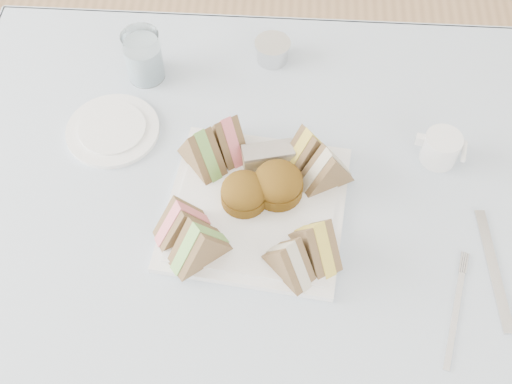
# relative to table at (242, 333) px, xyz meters

# --- Properties ---
(table) EXTENTS (0.90, 0.90, 0.74)m
(table) POSITION_rel_table_xyz_m (0.00, 0.00, 0.00)
(table) COLOR brown
(table) RESTS_ON floor
(tablecloth) EXTENTS (1.02, 1.02, 0.01)m
(tablecloth) POSITION_rel_table_xyz_m (0.00, 0.00, 0.37)
(tablecloth) COLOR silver
(tablecloth) RESTS_ON table
(serving_plate) EXTENTS (0.30, 0.30, 0.01)m
(serving_plate) POSITION_rel_table_xyz_m (0.02, 0.06, 0.38)
(serving_plate) COLOR white
(serving_plate) RESTS_ON tablecloth
(sandwich_fl_a) EXTENTS (0.09, 0.08, 0.08)m
(sandwich_fl_a) POSITION_rel_table_xyz_m (-0.08, 0.01, 0.43)
(sandwich_fl_a) COLOR brown
(sandwich_fl_a) RESTS_ON serving_plate
(sandwich_fl_b) EXTENTS (0.10, 0.09, 0.08)m
(sandwich_fl_b) POSITION_rel_table_xyz_m (-0.05, -0.03, 0.43)
(sandwich_fl_b) COLOR brown
(sandwich_fl_b) RESTS_ON serving_plate
(sandwich_fr_a) EXTENTS (0.09, 0.10, 0.08)m
(sandwich_fr_a) POSITION_rel_table_xyz_m (0.12, -0.02, 0.43)
(sandwich_fr_a) COLOR brown
(sandwich_fr_a) RESTS_ON serving_plate
(sandwich_fr_b) EXTENTS (0.09, 0.09, 0.07)m
(sandwich_fr_b) POSITION_rel_table_xyz_m (0.08, -0.05, 0.43)
(sandwich_fr_b) COLOR brown
(sandwich_fr_b) RESTS_ON serving_plate
(sandwich_bl_a) EXTENTS (0.09, 0.10, 0.08)m
(sandwich_bl_a) POSITION_rel_table_xyz_m (-0.07, 0.14, 0.43)
(sandwich_bl_a) COLOR brown
(sandwich_bl_a) RESTS_ON serving_plate
(sandwich_bl_b) EXTENTS (0.08, 0.10, 0.08)m
(sandwich_bl_b) POSITION_rel_table_xyz_m (-0.03, 0.17, 0.43)
(sandwich_bl_b) COLOR brown
(sandwich_bl_b) RESTS_ON serving_plate
(sandwich_br_a) EXTENTS (0.10, 0.08, 0.08)m
(sandwich_br_a) POSITION_rel_table_xyz_m (0.13, 0.12, 0.43)
(sandwich_br_a) COLOR brown
(sandwich_br_a) RESTS_ON serving_plate
(sandwich_br_b) EXTENTS (0.09, 0.08, 0.08)m
(sandwich_br_b) POSITION_rel_table_xyz_m (0.10, 0.15, 0.43)
(sandwich_br_b) COLOR brown
(sandwich_br_b) RESTS_ON serving_plate
(scone_left) EXTENTS (0.08, 0.08, 0.05)m
(scone_left) POSITION_rel_table_xyz_m (0.01, 0.07, 0.41)
(scone_left) COLOR brown
(scone_left) RESTS_ON serving_plate
(scone_right) EXTENTS (0.10, 0.10, 0.05)m
(scone_right) POSITION_rel_table_xyz_m (0.06, 0.09, 0.41)
(scone_right) COLOR brown
(scone_right) RESTS_ON serving_plate
(pastry_slice) EXTENTS (0.09, 0.05, 0.04)m
(pastry_slice) POSITION_rel_table_xyz_m (0.04, 0.14, 0.41)
(pastry_slice) COLOR tan
(pastry_slice) RESTS_ON serving_plate
(side_plate) EXTENTS (0.19, 0.19, 0.01)m
(side_plate) POSITION_rel_table_xyz_m (-0.23, 0.20, 0.38)
(side_plate) COLOR white
(side_plate) RESTS_ON tablecloth
(water_glass) EXTENTS (0.07, 0.07, 0.10)m
(water_glass) POSITION_rel_table_xyz_m (-0.19, 0.34, 0.42)
(water_glass) COLOR white
(water_glass) RESTS_ON tablecloth
(tea_strainer) EXTENTS (0.09, 0.09, 0.04)m
(tea_strainer) POSITION_rel_table_xyz_m (0.03, 0.40, 0.39)
(tea_strainer) COLOR silver
(tea_strainer) RESTS_ON tablecloth
(knife) EXTENTS (0.03, 0.20, 0.00)m
(knife) POSITION_rel_table_xyz_m (0.38, -0.02, 0.38)
(knife) COLOR silver
(knife) RESTS_ON tablecloth
(fork) EXTENTS (0.05, 0.15, 0.00)m
(fork) POSITION_rel_table_xyz_m (0.32, -0.11, 0.38)
(fork) COLOR silver
(fork) RESTS_ON tablecloth
(creamer_jug) EXTENTS (0.07, 0.07, 0.05)m
(creamer_jug) POSITION_rel_table_xyz_m (0.32, 0.18, 0.40)
(creamer_jug) COLOR white
(creamer_jug) RESTS_ON tablecloth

